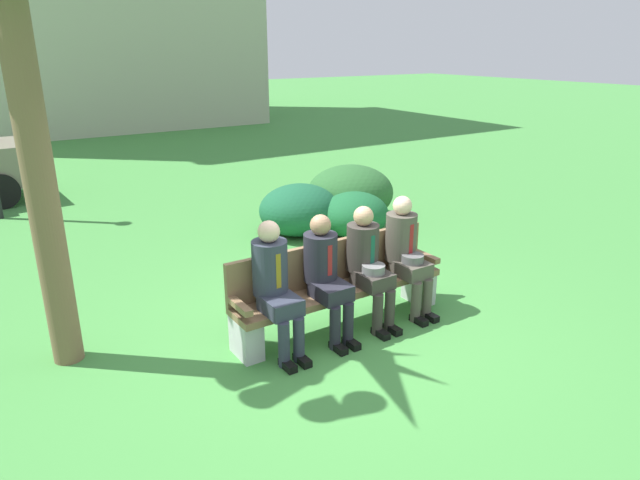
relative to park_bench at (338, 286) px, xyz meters
name	(u,v)px	position (x,y,z in m)	size (l,w,h in m)	color
ground_plane	(331,332)	(-0.17, -0.12, -0.44)	(80.00, 80.00, 0.00)	#40873C
park_bench	(338,286)	(0.00, 0.00, 0.00)	(2.41, 0.44, 0.90)	brown
seated_man_leftmost	(275,282)	(-0.82, -0.13, 0.29)	(0.34, 0.72, 1.31)	#2D3342
seated_man_centerleft	(326,271)	(-0.24, -0.13, 0.27)	(0.34, 0.72, 1.27)	#23232D
seated_man_centerright	(368,260)	(0.28, -0.14, 0.27)	(0.34, 0.72, 1.27)	#38332D
seated_man_rightmost	(406,249)	(0.81, -0.14, 0.29)	(0.34, 0.72, 1.30)	#4C473D
shrub_near_bench	(350,193)	(2.35, 2.98, 0.03)	(1.50, 1.37, 0.94)	#2A602D
shrub_mid_lawn	(299,210)	(1.22, 2.79, -0.04)	(1.28, 1.17, 0.80)	#1A5836
shrub_far_lawn	(354,214)	(1.89, 2.25, -0.09)	(1.11, 1.02, 0.69)	#1A5B30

